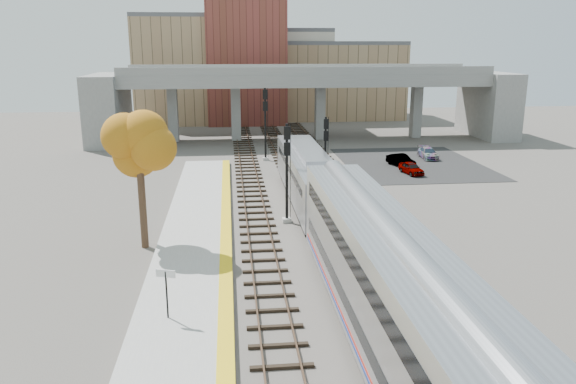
{
  "coord_description": "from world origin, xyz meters",
  "views": [
    {
      "loc": [
        -5.0,
        -27.93,
        12.08
      ],
      "look_at": [
        -1.14,
        8.24,
        2.5
      ],
      "focal_mm": 35.0,
      "sensor_mm": 36.0,
      "label": 1
    }
  ],
  "objects_px": {
    "car_b": "(401,160)",
    "signal_mast_near": "(287,175)",
    "car_c": "(428,153)",
    "tree": "(139,146)",
    "coach": "(390,295)",
    "signal_mast_far": "(265,124)",
    "car_a": "(411,168)",
    "signal_mast_mid": "(325,157)",
    "locomotive": "(308,176)"
  },
  "relations": [
    {
      "from": "signal_mast_near",
      "to": "tree",
      "type": "bearing_deg",
      "value": -156.47
    },
    {
      "from": "tree",
      "to": "car_c",
      "type": "height_order",
      "value": "tree"
    },
    {
      "from": "signal_mast_far",
      "to": "car_c",
      "type": "relative_size",
      "value": 1.96
    },
    {
      "from": "signal_mast_mid",
      "to": "locomotive",
      "type": "bearing_deg",
      "value": -118.37
    },
    {
      "from": "coach",
      "to": "signal_mast_mid",
      "type": "distance_m",
      "value": 26.39
    },
    {
      "from": "car_a",
      "to": "car_b",
      "type": "height_order",
      "value": "car_b"
    },
    {
      "from": "locomotive",
      "to": "coach",
      "type": "distance_m",
      "value": 22.61
    },
    {
      "from": "coach",
      "to": "signal_mast_near",
      "type": "relative_size",
      "value": 3.6
    },
    {
      "from": "car_b",
      "to": "signal_mast_near",
      "type": "bearing_deg",
      "value": -145.44
    },
    {
      "from": "signal_mast_far",
      "to": "car_a",
      "type": "xyz_separation_m",
      "value": [
        13.45,
        -8.21,
        -3.33
      ]
    },
    {
      "from": "signal_mast_far",
      "to": "tree",
      "type": "distance_m",
      "value": 27.61
    },
    {
      "from": "signal_mast_far",
      "to": "car_c",
      "type": "height_order",
      "value": "signal_mast_far"
    },
    {
      "from": "signal_mast_far",
      "to": "tree",
      "type": "relative_size",
      "value": 0.91
    },
    {
      "from": "signal_mast_mid",
      "to": "car_c",
      "type": "bearing_deg",
      "value": 43.08
    },
    {
      "from": "signal_mast_mid",
      "to": "car_a",
      "type": "distance_m",
      "value": 11.09
    },
    {
      "from": "locomotive",
      "to": "tree",
      "type": "xyz_separation_m",
      "value": [
        -11.29,
        -8.56,
        4.01
      ]
    },
    {
      "from": "car_b",
      "to": "car_c",
      "type": "distance_m",
      "value": 5.66
    },
    {
      "from": "signal_mast_near",
      "to": "car_c",
      "type": "bearing_deg",
      "value": 49.84
    },
    {
      "from": "car_b",
      "to": "car_c",
      "type": "height_order",
      "value": "car_b"
    },
    {
      "from": "signal_mast_far",
      "to": "car_a",
      "type": "relative_size",
      "value": 2.32
    },
    {
      "from": "coach",
      "to": "car_b",
      "type": "height_order",
      "value": "coach"
    },
    {
      "from": "coach",
      "to": "car_a",
      "type": "relative_size",
      "value": 7.54
    },
    {
      "from": "coach",
      "to": "signal_mast_far",
      "type": "relative_size",
      "value": 3.25
    },
    {
      "from": "coach",
      "to": "car_a",
      "type": "height_order",
      "value": "coach"
    },
    {
      "from": "signal_mast_mid",
      "to": "car_a",
      "type": "height_order",
      "value": "signal_mast_mid"
    },
    {
      "from": "coach",
      "to": "car_c",
      "type": "height_order",
      "value": "coach"
    },
    {
      "from": "car_a",
      "to": "tree",
      "type": "bearing_deg",
      "value": -151.96
    },
    {
      "from": "car_a",
      "to": "car_b",
      "type": "relative_size",
      "value": 0.89
    },
    {
      "from": "locomotive",
      "to": "car_a",
      "type": "relative_size",
      "value": 5.75
    },
    {
      "from": "signal_mast_near",
      "to": "signal_mast_mid",
      "type": "relative_size",
      "value": 1.1
    },
    {
      "from": "car_a",
      "to": "signal_mast_far",
      "type": "bearing_deg",
      "value": 138.61
    },
    {
      "from": "locomotive",
      "to": "signal_mast_far",
      "type": "relative_size",
      "value": 2.47
    },
    {
      "from": "coach",
      "to": "car_c",
      "type": "distance_m",
      "value": 42.11
    },
    {
      "from": "signal_mast_far",
      "to": "car_b",
      "type": "relative_size",
      "value": 2.07
    },
    {
      "from": "tree",
      "to": "locomotive",
      "type": "bearing_deg",
      "value": 37.16
    },
    {
      "from": "tree",
      "to": "signal_mast_far",
      "type": "bearing_deg",
      "value": 70.49
    },
    {
      "from": "car_a",
      "to": "car_c",
      "type": "xyz_separation_m",
      "value": [
        4.26,
        7.27,
        0.01
      ]
    },
    {
      "from": "car_b",
      "to": "signal_mast_mid",
      "type": "bearing_deg",
      "value": -153.71
    },
    {
      "from": "coach",
      "to": "signal_mast_mid",
      "type": "height_order",
      "value": "signal_mast_mid"
    },
    {
      "from": "tree",
      "to": "car_a",
      "type": "relative_size",
      "value": 2.56
    },
    {
      "from": "car_a",
      "to": "signal_mast_mid",
      "type": "bearing_deg",
      "value": -159.72
    },
    {
      "from": "signal_mast_near",
      "to": "car_a",
      "type": "relative_size",
      "value": 2.09
    },
    {
      "from": "signal_mast_mid",
      "to": "car_a",
      "type": "relative_size",
      "value": 1.9
    },
    {
      "from": "coach",
      "to": "tree",
      "type": "relative_size",
      "value": 2.95
    },
    {
      "from": "car_c",
      "to": "tree",
      "type": "bearing_deg",
      "value": -133.44
    },
    {
      "from": "signal_mast_near",
      "to": "tree",
      "type": "relative_size",
      "value": 0.82
    },
    {
      "from": "signal_mast_near",
      "to": "car_a",
      "type": "distance_m",
      "value": 19.42
    },
    {
      "from": "car_a",
      "to": "car_c",
      "type": "height_order",
      "value": "car_c"
    },
    {
      "from": "signal_mast_mid",
      "to": "signal_mast_far",
      "type": "height_order",
      "value": "signal_mast_far"
    },
    {
      "from": "coach",
      "to": "locomotive",
      "type": "bearing_deg",
      "value": 90.0
    }
  ]
}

